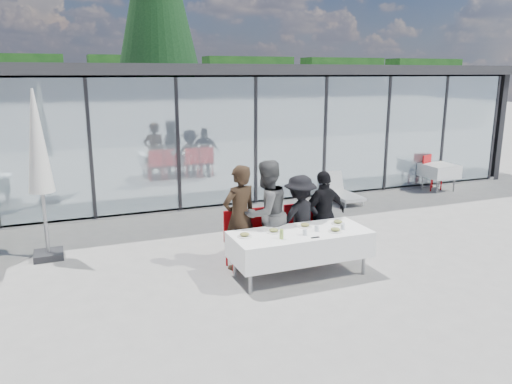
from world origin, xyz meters
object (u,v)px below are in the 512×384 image
Objects in this scene: spare_chair_a at (430,170)px; market_umbrella at (38,152)px; diner_b at (266,213)px; diner_chair_c at (297,229)px; plate_extra at (335,230)px; dining_table at (300,244)px; plate_c at (305,225)px; plate_d at (338,222)px; diner_chair_b at (264,233)px; conifer_tree at (157,0)px; lounger at (339,191)px; diner_a at (240,218)px; diner_chair_a at (238,236)px; folded_eyeglasses at (315,237)px; spare_table_right at (439,171)px; diner_c at (300,218)px; plate_b at (274,231)px; juice_bottle at (281,234)px; spare_chair_b at (342,174)px; diner_chair_d at (321,226)px; plate_a at (245,235)px; diner_d at (324,214)px.

spare_chair_a is 10.39m from market_umbrella.
diner_chair_c is at bearing 167.59° from diner_b.
plate_extra is at bearing -30.49° from market_umbrella.
dining_table is 0.75× the size of market_umbrella.
plate_d is (0.60, -0.05, 0.00)m from plate_c.
dining_table is at bearing -67.24° from diner_chair_b.
conifer_tree is (0.16, 12.75, 5.45)m from diner_chair_c.
diner_a is at bearing -139.63° from lounger.
conifer_tree is at bearing 84.25° from diner_chair_a.
folded_eyeglasses reaches higher than spare_table_right.
diner_c is 0.15× the size of conifer_tree.
conifer_tree is (0.16, 12.83, 5.22)m from diner_c.
spare_chair_a is 12.18m from conifer_tree.
juice_bottle is at bearing -93.16° from plate_b.
diner_a is at bearing -137.59° from spare_chair_b.
juice_bottle reaches higher than plate_d.
lounger is (2.86, 3.31, -0.28)m from diner_chair_c.
plate_b and plate_c have the same top height.
diner_a is at bearing -95.71° from conifer_tree.
spare_table_right is (6.08, 3.29, 0.02)m from diner_chair_c.
market_umbrella reaches higher than spare_chair_a.
plate_d is at bearing -122.11° from spare_chair_b.
dining_table is at bearing 95.53° from diner_b.
diner_chair_b is 0.64× the size of diner_c.
diner_a is 1.13m from diner_c.
market_umbrella is at bearing 145.15° from folded_eyeglasses.
diner_b is 1.88× the size of diner_chair_d.
plate_a is at bearing -159.33° from diner_chair_d.
plate_d is 6.87m from spare_chair_a.
plate_a is 1.55× the size of juice_bottle.
spare_chair_a is at bearing -57.87° from conifer_tree.
diner_chair_c is at bearing 0.00° from diner_chair_a.
diner_chair_d is 4.93m from spare_chair_b.
diner_a reaches higher than plate_c.
plate_a is 1.00× the size of plate_c.
spare_chair_a is at bearing 119.00° from spare_table_right.
plate_c is at bearing 117.36° from diner_b.
plate_d is 5.44m from spare_chair_b.
diner_chair_c reaches higher than plate_extra.
plate_c is 7.33m from spare_chair_a.
plate_b reaches higher than spare_table_right.
diner_b reaches higher than folded_eyeglasses.
dining_table is 1.69× the size of lounger.
spare_table_right is at bearing -171.84° from diner_a.
diner_d is 6.64× the size of plate_c.
diner_chair_b is 4.12m from market_umbrella.
folded_eyeglasses is at bearing -102.68° from diner_chair_c.
spare_chair_a is at bearing 36.76° from folded_eyeglasses.
juice_bottle is at bearing -37.09° from market_umbrella.
plate_b is 0.60m from plate_c.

